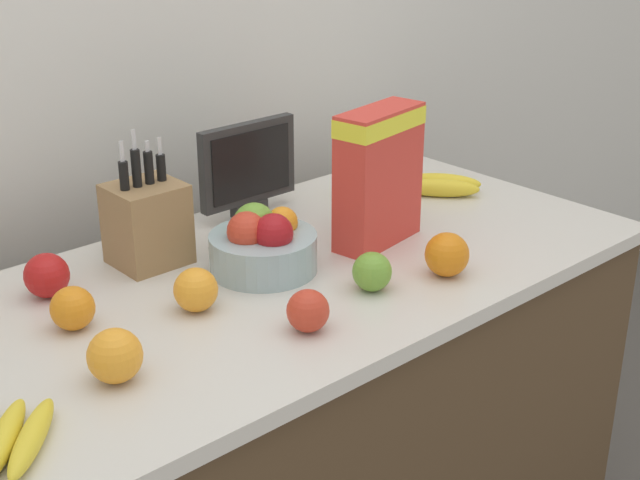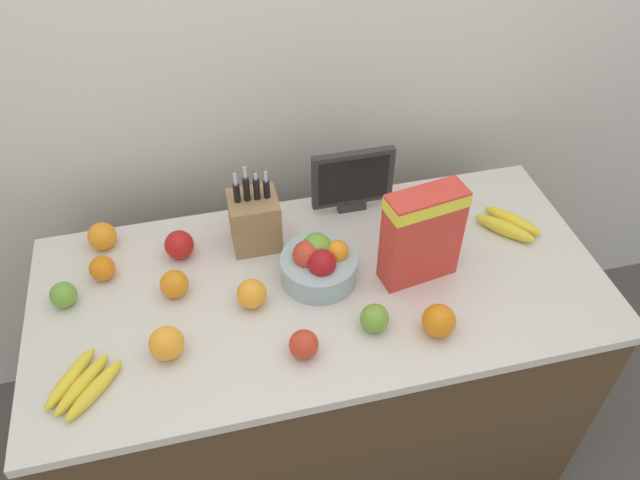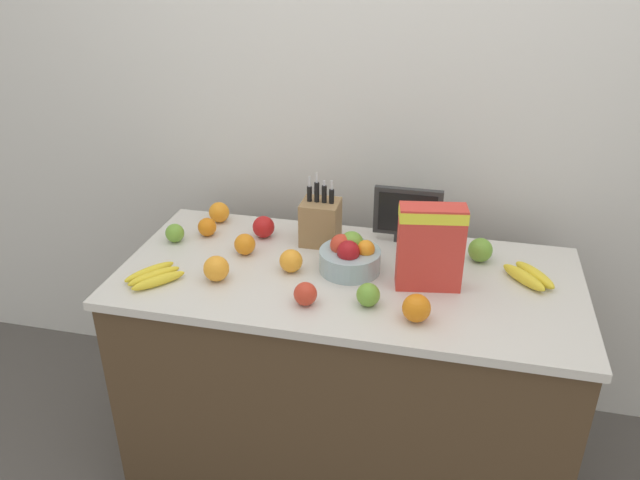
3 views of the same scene
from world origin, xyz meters
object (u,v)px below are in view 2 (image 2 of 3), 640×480
Objects in this scene: knife_block at (255,220)px; orange_by_cereal at (252,294)px; apple_by_knife_block at (304,344)px; orange_mid_right at (439,321)px; banana_bunch_left at (82,384)px; orange_front_right at (102,268)px; cereal_box at (422,232)px; small_monitor at (353,180)px; apple_rear at (179,245)px; fruit_bowl at (319,263)px; banana_bunch_right at (509,224)px; orange_mid_left at (166,343)px; apple_leftmost at (374,318)px; orange_near_bowl at (174,284)px; orange_back_center at (102,236)px; apple_rightmost at (445,204)px; apple_middle at (63,295)px.

knife_block is 3.47× the size of orange_by_cereal.
apple_by_knife_block is 0.86× the size of orange_mid_right.
banana_bunch_left is at bearing -158.84° from orange_by_cereal.
orange_mid_right is (0.81, -0.38, 0.01)m from orange_front_right.
cereal_box is 3.59× the size of orange_by_cereal.
small_monitor is 3.36× the size of apple_by_knife_block.
apple_rear is 1.04× the size of orange_by_cereal.
fruit_bowl is 0.59m from banana_bunch_right.
cereal_box is at bearing -162.20° from banana_bunch_right.
orange_mid_left is (-0.05, -0.33, 0.00)m from apple_rear.
apple_rear is at bearing 145.04° from orange_mid_right.
knife_block reaches higher than banana_bunch_right.
apple_leftmost reaches higher than banana_bunch_left.
banana_bunch_left is 1.23m from banana_bunch_right.
apple_leftmost is at bearing 1.18° from banana_bunch_left.
banana_bunch_left is 0.21m from orange_mid_left.
orange_near_bowl is at bearing 175.51° from fruit_bowl.
orange_mid_left is 1.06× the size of orange_back_center.
apple_by_knife_block is 0.39m from orange_near_bowl.
orange_near_bowl is at bearing -170.50° from apple_rightmost.
apple_rear is 0.32m from apple_middle.
fruit_bowl is 0.38m from orange_near_bowl.
apple_rear reaches higher than apple_by_knife_block.
apple_rear is at bearing 179.50° from apple_rightmost.
apple_leftmost is 0.87× the size of orange_mid_left.
apple_leftmost is 0.86× the size of orange_mid_right.
apple_leftmost is at bearing 11.23° from apple_by_knife_block.
cereal_box is 3.36× the size of apple_rightmost.
orange_near_bowl is at bearing 137.10° from apple_by_knife_block.
orange_mid_right reaches higher than apple_leftmost.
apple_rightmost is 0.45m from orange_mid_right.
banana_bunch_left is 0.46m from apple_rear.
orange_near_bowl is at bearing 156.76° from orange_by_cereal.
orange_mid_left is at bearing -153.56° from orange_by_cereal.
orange_front_right is (0.04, 0.35, 0.02)m from banana_bunch_left.
apple_rightmost is at bearing 21.35° from orange_mid_left.
orange_by_cereal is (-0.44, 0.20, -0.00)m from orange_mid_right.
orange_by_cereal is (0.42, 0.16, 0.02)m from banana_bunch_left.
knife_block is at bearing -166.32° from small_monitor.
apple_by_knife_block is 0.86× the size of orange_mid_left.
apple_middle is at bearing 173.52° from orange_near_bowl.
fruit_bowl reaches higher than banana_bunch_right.
knife_block is 0.61m from banana_bunch_left.
apple_rightmost is at bearing 1.72° from orange_front_right.
apple_by_knife_block is at bearing -57.16° from apple_rear.
cereal_box is at bearing -20.26° from orange_back_center.
apple_rear reaches higher than orange_by_cereal.
banana_bunch_left is 0.52m from apple_by_knife_block.
orange_mid_right is (0.86, -0.03, 0.03)m from banana_bunch_left.
orange_mid_right is 0.66m from orange_mid_left.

